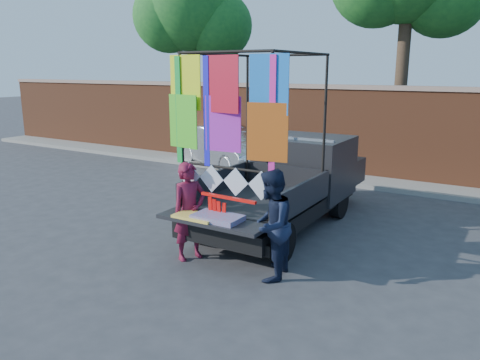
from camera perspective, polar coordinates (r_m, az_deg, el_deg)
The scene contains 9 objects.
ground at distance 7.95m, azimuth -3.32°, elevation -9.15°, with size 90.00×90.00×0.00m, color #38383A.
brick_wall at distance 13.80m, azimuth 13.43°, elevation 5.87°, with size 30.00×0.45×2.61m.
curb at distance 13.36m, azimuth 12.20°, elevation 0.18°, with size 30.00×1.20×0.12m, color gray.
tree_left at distance 17.84m, azimuth -6.04°, elevation 20.00°, with size 4.20×3.30×7.05m.
pickup_truck at distance 9.60m, azimuth 6.56°, elevation -0.02°, with size 2.09×5.26×3.31m.
sedan at distance 14.72m, azimuth -1.95°, elevation 4.04°, with size 1.38×3.96×1.31m, color silver.
woman at distance 7.61m, azimuth -6.15°, elevation -3.83°, with size 0.59×0.38×1.61m, color maroon.
man at distance 6.86m, azimuth 3.76°, elevation -5.52°, with size 0.80×0.63×1.65m, color #141C33.
streamer_bundle at distance 7.22m, azimuth -2.25°, elevation -3.62°, with size 1.00×0.09×0.68m.
Camera 1 is at (4.20, -6.03, 3.05)m, focal length 35.00 mm.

